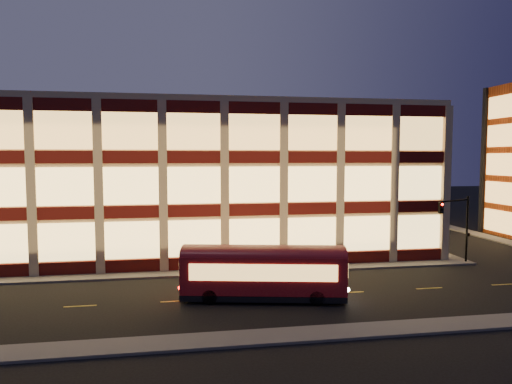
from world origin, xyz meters
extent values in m
plane|color=black|center=(0.00, 0.00, 0.00)|extent=(200.00, 200.00, 0.00)
cube|color=#514F4C|center=(-3.00, 1.00, 0.07)|extent=(54.00, 2.00, 0.15)
cube|color=#514F4C|center=(23.00, 17.00, 0.07)|extent=(2.00, 30.00, 0.15)
cube|color=#514F4C|center=(34.00, 17.00, 0.07)|extent=(2.00, 30.00, 0.15)
cube|color=#514F4C|center=(0.00, -13.00, 0.07)|extent=(100.00, 2.00, 0.15)
cube|color=tan|center=(-3.00, 17.00, 7.00)|extent=(50.00, 30.00, 14.00)
cube|color=tan|center=(-3.00, 17.00, 14.25)|extent=(50.40, 30.40, 0.50)
cube|color=#470C0A|center=(-3.00, 1.88, 0.65)|extent=(50.10, 0.25, 1.00)
cube|color=#FCC96A|center=(-3.00, 1.90, 2.75)|extent=(49.00, 0.20, 3.00)
cube|color=#470C0A|center=(22.12, 17.00, 0.65)|extent=(0.25, 30.10, 1.00)
cube|color=#FCC96A|center=(22.10, 17.00, 2.75)|extent=(0.20, 29.00, 3.00)
cube|color=#470C0A|center=(-3.00, 1.88, 5.05)|extent=(50.10, 0.25, 1.00)
cube|color=#FCC96A|center=(-3.00, 1.90, 7.15)|extent=(49.00, 0.20, 3.00)
cube|color=#470C0A|center=(22.12, 17.00, 5.05)|extent=(0.25, 30.10, 1.00)
cube|color=#FCC96A|center=(22.10, 17.00, 7.15)|extent=(0.20, 29.00, 3.00)
cube|color=#470C0A|center=(-3.00, 1.88, 9.45)|extent=(50.10, 0.25, 1.00)
cube|color=#FCC96A|center=(-3.00, 1.90, 11.55)|extent=(49.00, 0.20, 3.00)
cube|color=#470C0A|center=(22.12, 17.00, 9.45)|extent=(0.25, 30.10, 1.00)
cube|color=#FCC96A|center=(22.10, 17.00, 11.55)|extent=(0.20, 29.00, 3.00)
cube|color=black|center=(36.00, 16.00, 9.00)|extent=(0.60, 0.60, 18.00)
cube|color=#FFB859|center=(35.92, 12.00, 1.80)|extent=(0.16, 6.60, 2.60)
cube|color=#FFB859|center=(35.92, 12.00, 5.20)|extent=(0.16, 6.60, 2.60)
cube|color=#FFB859|center=(35.92, 12.00, 8.60)|extent=(0.16, 6.60, 2.60)
cube|color=#FFB859|center=(35.92, 12.00, 12.00)|extent=(0.16, 6.60, 2.60)
cube|color=#FFB859|center=(35.92, 12.00, 15.40)|extent=(0.16, 6.60, 2.60)
cylinder|color=black|center=(23.50, 0.80, 3.00)|extent=(0.18, 0.18, 6.00)
cylinder|color=black|center=(21.75, 0.05, 5.70)|extent=(3.56, 1.63, 0.14)
cube|color=black|center=(20.00, -0.70, 5.20)|extent=(0.32, 0.32, 0.95)
sphere|color=#FF0C05|center=(20.00, -0.88, 5.50)|extent=(0.20, 0.20, 0.20)
cube|color=black|center=(23.50, 0.60, 2.60)|extent=(0.25, 0.18, 0.28)
cube|color=maroon|center=(3.74, -6.50, 1.82)|extent=(11.04, 4.78, 2.47)
cube|color=black|center=(3.74, -6.50, 0.38)|extent=(11.04, 4.78, 0.38)
cylinder|color=black|center=(0.14, -6.97, 0.48)|extent=(1.01, 0.51, 0.97)
cylinder|color=black|center=(0.62, -4.65, 0.48)|extent=(1.01, 0.51, 0.97)
cylinder|color=black|center=(6.87, -8.34, 0.48)|extent=(1.01, 0.51, 0.97)
cylinder|color=black|center=(7.34, -6.03, 0.48)|extent=(1.01, 0.51, 0.97)
cube|color=#FFB859|center=(3.47, -7.84, 2.14)|extent=(9.26, 1.95, 1.07)
cube|color=#FFB859|center=(4.02, -5.16, 2.14)|extent=(9.26, 1.95, 1.07)
camera|label=1|loc=(-1.64, -35.72, 9.43)|focal=32.00mm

